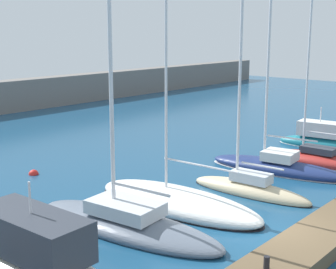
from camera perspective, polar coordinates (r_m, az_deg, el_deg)
The scene contains 11 objects.
ground_plane at distance 20.47m, azimuth 11.96°, elevation -11.74°, with size 120.00×120.00×0.00m, color navy.
dock_pier at distance 19.70m, azimuth 16.30°, elevation -12.05°, with size 38.24×2.09×0.58m, color brown.
motorboat_ivory_third at distance 18.13m, azimuth -15.96°, elevation -13.23°, with size 2.98×9.60×3.62m.
sailboat_slate_fourth at distance 20.82m, azimuth -4.87°, elevation -9.94°, with size 3.76×9.51×17.86m.
sailboat_white_fifth at distance 23.28m, azimuth 1.03°, elevation -7.86°, with size 3.55×9.20×13.93m.
sailboat_sand_sixth at distance 25.42m, azimuth 9.49°, elevation -6.20°, with size 1.94×6.68×11.67m.
sailboat_navy_seventh at distance 29.56m, azimuth 12.55°, elevation -3.43°, with size 3.25×8.52×17.53m.
sailboat_red_eighth at distance 31.90m, azimuth 16.59°, elevation -2.70°, with size 2.16×6.57×13.78m.
motorboat_teal_ninth at distance 36.22m, azimuth 18.17°, elevation -0.88°, with size 2.70×7.70×3.28m.
mooring_buoy_red at distance 29.38m, azimuth -15.33°, elevation -4.49°, with size 0.57×0.57×0.57m, color red.
dock_bollard at distance 16.72m, azimuth 11.37°, elevation -14.39°, with size 0.20×0.20×0.44m, color black.
Camera 1 is at (-16.55, -8.81, 8.21)m, focal length 52.51 mm.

